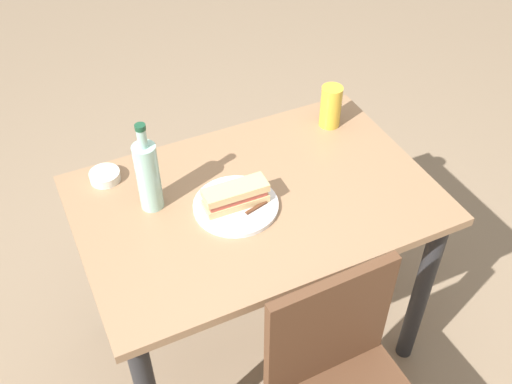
% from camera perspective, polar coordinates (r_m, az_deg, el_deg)
% --- Properties ---
extents(ground_plane, '(8.00, 8.00, 0.00)m').
position_cam_1_polar(ground_plane, '(2.44, 0.00, -13.60)').
color(ground_plane, '#8C755B').
extents(dining_table, '(1.10, 0.73, 0.76)m').
position_cam_1_polar(dining_table, '(1.95, 0.00, -3.27)').
color(dining_table, '#997251').
rests_on(dining_table, ground).
extents(plate_near, '(0.26, 0.26, 0.01)m').
position_cam_1_polar(plate_near, '(1.81, -1.94, -1.30)').
color(plate_near, white).
rests_on(plate_near, dining_table).
extents(baguette_sandwich_near, '(0.20, 0.07, 0.07)m').
position_cam_1_polar(baguette_sandwich_near, '(1.79, -1.97, -0.34)').
color(baguette_sandwich_near, '#DBB77A').
rests_on(baguette_sandwich_near, plate_near).
extents(knife_near, '(0.18, 0.06, 0.01)m').
position_cam_1_polar(knife_near, '(1.77, -0.92, -2.08)').
color(knife_near, silver).
rests_on(knife_near, plate_near).
extents(water_bottle, '(0.07, 0.07, 0.30)m').
position_cam_1_polar(water_bottle, '(1.77, -10.26, 1.60)').
color(water_bottle, '#99C6B7').
rests_on(water_bottle, dining_table).
extents(beer_glass, '(0.07, 0.07, 0.15)m').
position_cam_1_polar(beer_glass, '(2.11, 7.14, 8.10)').
color(beer_glass, gold).
rests_on(beer_glass, dining_table).
extents(olive_bowl, '(0.10, 0.10, 0.03)m').
position_cam_1_polar(olive_bowl, '(1.96, -14.21, 1.49)').
color(olive_bowl, silver).
rests_on(olive_bowl, dining_table).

